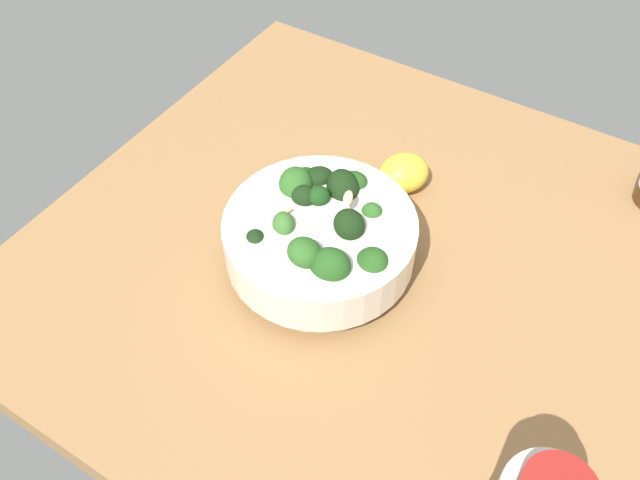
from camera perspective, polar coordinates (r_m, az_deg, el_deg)
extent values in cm
cube|color=#996D42|center=(78.71, 3.11, -1.57)|extent=(71.37, 71.37, 4.34)
cylinder|color=silver|center=(74.68, 0.00, -1.56)|extent=(11.64, 11.64, 1.75)
cylinder|color=silver|center=(72.00, 0.00, 0.19)|extent=(21.16, 21.16, 5.24)
cylinder|color=beige|center=(70.34, 0.00, 1.37)|extent=(17.47, 17.47, 0.80)
cylinder|color=#2F662B|center=(68.45, 4.38, -2.90)|extent=(1.42, 1.54, 1.89)
ellipsoid|color=#23511C|center=(67.10, 4.47, -1.99)|extent=(4.54, 4.90, 4.68)
cylinder|color=#3C7A32|center=(67.22, 0.88, -3.13)|extent=(2.12, 2.16, 1.09)
ellipsoid|color=#23511C|center=(65.87, 0.90, -2.22)|extent=(5.18, 5.31, 5.92)
cylinder|color=#4A8F3C|center=(76.07, -0.25, 4.63)|extent=(1.67, 1.81, 1.23)
ellipsoid|color=black|center=(75.07, -0.25, 5.40)|extent=(5.06, 5.17, 3.21)
cylinder|color=#2F662B|center=(72.79, 4.66, 1.95)|extent=(1.19, 1.18, 1.02)
ellipsoid|color=#2D6023|center=(71.92, 4.72, 2.60)|extent=(3.59, 3.82, 3.56)
cylinder|color=#589D47|center=(72.80, -0.10, 3.21)|extent=(1.22, 1.23, 0.96)
ellipsoid|color=#194216|center=(71.98, -0.10, 3.84)|extent=(3.58, 3.58, 3.62)
cylinder|color=#3C7A32|center=(76.60, -1.14, 4.63)|extent=(1.03, 1.10, 1.23)
ellipsoid|color=#194216|center=(75.62, -1.16, 5.37)|extent=(4.21, 4.26, 4.17)
cylinder|color=#2F662B|center=(73.57, -1.35, 2.93)|extent=(1.28, 1.25, 1.71)
ellipsoid|color=black|center=(72.44, -1.38, 3.78)|extent=(3.76, 3.52, 3.94)
cylinder|color=#4A8F3C|center=(70.72, -5.55, -0.76)|extent=(1.30, 1.38, 1.61)
ellipsoid|color=black|center=(69.57, -5.64, 0.04)|extent=(3.94, 3.95, 3.11)
cylinder|color=#589D47|center=(75.67, 2.86, 4.20)|extent=(1.60, 1.77, 1.31)
ellipsoid|color=#23511C|center=(74.62, 2.90, 5.01)|extent=(3.78, 4.18, 3.01)
cylinder|color=#3C7A32|center=(70.95, -3.13, 0.52)|extent=(1.59, 1.41, 1.93)
ellipsoid|color=#386B2B|center=(69.77, -3.19, 1.37)|extent=(4.24, 3.97, 3.41)
cylinder|color=#2F662B|center=(70.13, 2.51, 0.46)|extent=(1.62, 1.54, 1.46)
ellipsoid|color=black|center=(68.90, 2.56, 1.36)|extent=(5.16, 5.33, 4.16)
cylinder|color=#589D47|center=(75.09, -2.07, 3.90)|extent=(2.00, 2.07, 1.33)
ellipsoid|color=#2D6023|center=(73.87, -2.11, 4.85)|extent=(6.02, 6.49, 5.40)
cylinder|color=#2F662B|center=(74.99, 1.96, 3.51)|extent=(2.19, 2.09, 1.79)
ellipsoid|color=black|center=(73.56, 2.00, 4.60)|extent=(6.25, 6.42, 4.91)
cylinder|color=#589D47|center=(67.72, -1.30, -2.09)|extent=(2.01, 1.91, 1.51)
ellipsoid|color=#2D6023|center=(66.27, -1.33, -1.09)|extent=(5.81, 5.37, 5.20)
ellipsoid|color=#DBBC84|center=(69.67, 2.45, 3.69)|extent=(2.05, 1.53, 0.97)
ellipsoid|color=#DBBC84|center=(69.58, 2.45, 1.22)|extent=(1.06, 1.81, 0.75)
ellipsoid|color=#DBBC84|center=(70.81, -3.12, 2.47)|extent=(1.90, 1.90, 1.31)
ellipsoid|color=yellow|center=(82.69, 7.48, 5.72)|extent=(8.38, 8.04, 4.65)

